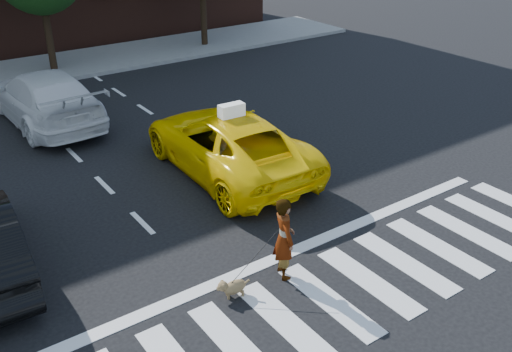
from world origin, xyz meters
The scene contains 9 objects.
ground centered at (0.00, 0.00, 0.00)m, with size 120.00×120.00×0.00m, color black.
crosswalk centered at (0.00, 0.00, 0.01)m, with size 13.00×2.40×0.01m, color silver.
stop_line centered at (0.00, 1.60, 0.01)m, with size 12.00×0.30×0.01m, color silver.
sidewalk_far centered at (0.00, 17.50, 0.07)m, with size 30.00×4.00×0.15m, color slate.
taxi centered at (1.40, 5.52, 0.79)m, with size 2.61×5.67×1.58m, color yellow.
white_suv centered at (-1.40, 11.70, 0.83)m, with size 2.32×5.70×1.65m, color silver.
woman centered at (-0.20, 1.10, 0.83)m, with size 0.61×0.40×1.66m, color #999999.
dog centered at (-1.36, 1.12, 0.21)m, with size 0.62×0.38×0.36m.
taxi_sign centered at (1.40, 5.32, 1.74)m, with size 0.65×0.28×0.32m, color white.
Camera 1 is at (-5.79, -5.88, 6.67)m, focal length 40.00 mm.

